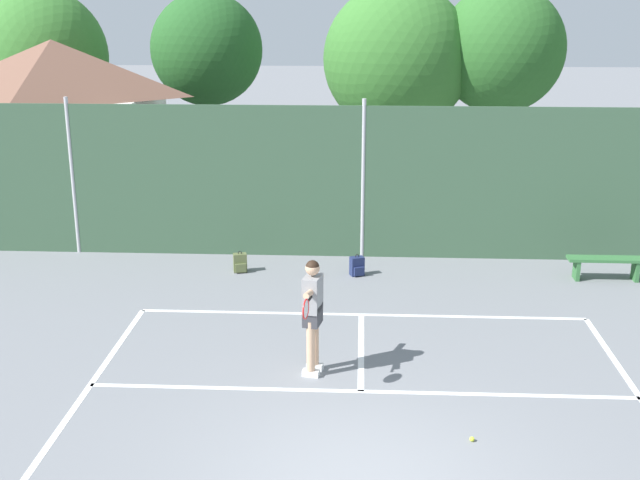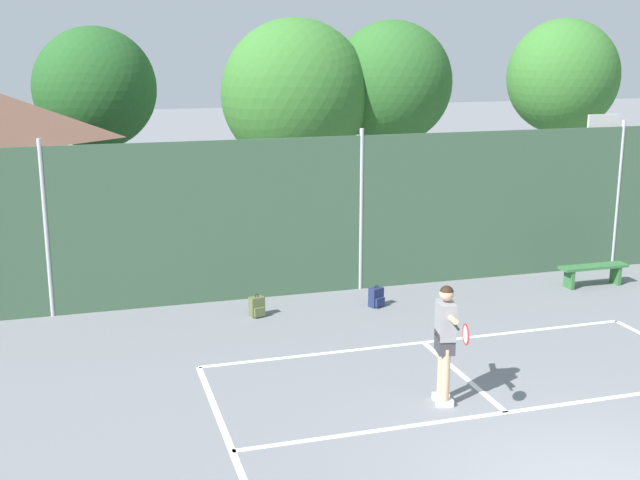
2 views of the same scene
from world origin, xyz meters
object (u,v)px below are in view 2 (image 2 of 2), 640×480
object	(u,v)px
backpack_olive	(257,307)
courtside_bench	(593,270)
basketball_hoop	(599,163)
backpack_navy	(376,298)
tennis_player	(446,334)

from	to	relation	value
backpack_olive	courtside_bench	size ratio (longest dim) A/B	0.29
basketball_hoop	backpack_navy	size ratio (longest dim) A/B	7.67
basketball_hoop	tennis_player	world-z (taller)	basketball_hoop
tennis_player	courtside_bench	distance (m)	7.47
tennis_player	courtside_bench	xyz separation A→B (m)	(5.81, 4.64, -0.75)
basketball_hoop	tennis_player	size ratio (longest dim) A/B	1.91
tennis_player	backpack_navy	bearing A→B (deg)	81.95
basketball_hoop	courtside_bench	xyz separation A→B (m)	(-1.90, -2.75, -1.95)
backpack_olive	backpack_navy	xyz separation A→B (m)	(2.49, -0.10, 0.00)
tennis_player	courtside_bench	size ratio (longest dim) A/B	1.16
backpack_olive	courtside_bench	bearing A→B (deg)	-0.79
basketball_hoop	backpack_navy	world-z (taller)	basketball_hoop
tennis_player	basketball_hoop	bearing A→B (deg)	43.80
tennis_player	backpack_olive	world-z (taller)	tennis_player
tennis_player	backpack_navy	distance (m)	4.78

